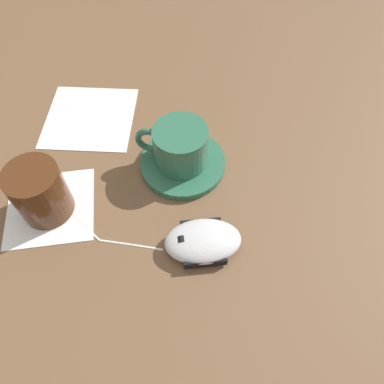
# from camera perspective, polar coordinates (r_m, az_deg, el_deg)

# --- Properties ---
(ground_plane) EXTENTS (3.00, 3.00, 0.00)m
(ground_plane) POSITION_cam_1_polar(r_m,az_deg,el_deg) (0.61, -7.26, 4.13)
(ground_plane) COLOR brown
(saucer) EXTENTS (0.13, 0.13, 0.01)m
(saucer) POSITION_cam_1_polar(r_m,az_deg,el_deg) (0.60, -1.44, 4.41)
(saucer) COLOR #2D664C
(saucer) RESTS_ON ground
(coffee_cup) EXTENTS (0.08, 0.11, 0.06)m
(coffee_cup) POSITION_cam_1_polar(r_m,az_deg,el_deg) (0.57, -1.98, 7.04)
(coffee_cup) COLOR #2D664C
(coffee_cup) RESTS_ON saucer
(computer_mouse) EXTENTS (0.10, 0.12, 0.03)m
(computer_mouse) POSITION_cam_1_polar(r_m,az_deg,el_deg) (0.51, 1.66, -7.49)
(computer_mouse) COLOR silver
(computer_mouse) RESTS_ON ground
(mouse_cable) EXTENTS (0.04, 0.26, 0.00)m
(mouse_cable) POSITION_cam_1_polar(r_m,az_deg,el_deg) (0.57, -16.82, -4.21)
(mouse_cable) COLOR white
(mouse_cable) RESTS_ON ground
(napkin_under_glass) EXTENTS (0.17, 0.17, 0.00)m
(napkin_under_glass) POSITION_cam_1_polar(r_m,az_deg,el_deg) (0.59, -20.77, -2.17)
(napkin_under_glass) COLOR white
(napkin_under_glass) RESTS_ON ground
(drinking_glass) EXTENTS (0.08, 0.08, 0.08)m
(drinking_glass) POSITION_cam_1_polar(r_m,az_deg,el_deg) (0.56, -22.22, -0.01)
(drinking_glass) COLOR #4C2814
(drinking_glass) RESTS_ON napkin_under_glass
(napkin_spare) EXTENTS (0.18, 0.18, 0.00)m
(napkin_spare) POSITION_cam_1_polar(r_m,az_deg,el_deg) (0.69, -15.31, 10.91)
(napkin_spare) COLOR white
(napkin_spare) RESTS_ON ground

